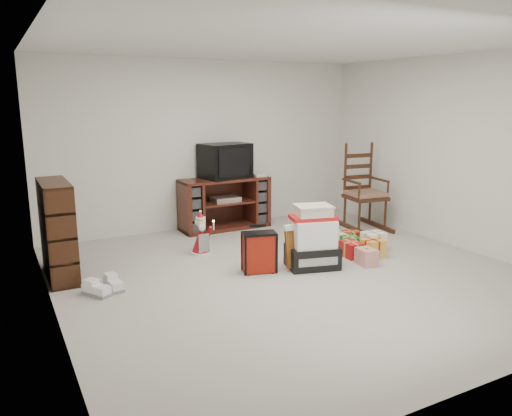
{
  "coord_description": "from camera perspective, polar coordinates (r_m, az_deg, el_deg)",
  "views": [
    {
      "loc": [
        -2.88,
        -4.5,
        1.94
      ],
      "look_at": [
        -0.16,
        0.6,
        0.67
      ],
      "focal_mm": 35.0,
      "sensor_mm": 36.0,
      "label": 1
    }
  ],
  "objects": [
    {
      "name": "gift_pile",
      "position": [
        5.84,
        6.48,
        -3.76
      ],
      "size": [
        0.66,
        0.55,
        0.73
      ],
      "rotation": [
        0.0,
        0.0,
        -0.26
      ],
      "color": "black",
      "rests_on": "floor"
    },
    {
      "name": "rocking_chair",
      "position": [
        7.74,
        12.07,
        1.09
      ],
      "size": [
        0.64,
        0.94,
        1.33
      ],
      "rotation": [
        0.0,
        0.0,
        -0.13
      ],
      "color": "#391D0F",
      "rests_on": "floor"
    },
    {
      "name": "teddy_bear",
      "position": [
        6.06,
        5.97,
        -4.79
      ],
      "size": [
        0.23,
        0.21,
        0.35
      ],
      "color": "brown",
      "rests_on": "floor"
    },
    {
      "name": "mrs_claus_figurine",
      "position": [
        6.36,
        -6.31,
        -3.4
      ],
      "size": [
        0.27,
        0.26,
        0.56
      ],
      "color": "#A7121E",
      "rests_on": "floor"
    },
    {
      "name": "gift_cluster",
      "position": [
        6.54,
        11.47,
        -3.96
      ],
      "size": [
        0.72,
        1.05,
        0.25
      ],
      "color": "red",
      "rests_on": "floor"
    },
    {
      "name": "room",
      "position": [
        5.39,
        4.53,
        5.03
      ],
      "size": [
        5.01,
        5.01,
        2.51
      ],
      "color": "beige",
      "rests_on": "ground"
    },
    {
      "name": "red_suitcase",
      "position": [
        5.66,
        0.37,
        -5.08
      ],
      "size": [
        0.4,
        0.28,
        0.55
      ],
      "rotation": [
        0.0,
        0.0,
        -0.27
      ],
      "color": "maroon",
      "rests_on": "floor"
    },
    {
      "name": "stocking",
      "position": [
        5.74,
        4.34,
        -4.51
      ],
      "size": [
        0.26,
        0.13,
        0.54
      ],
      "primitive_type": null,
      "rotation": [
        0.0,
        0.0,
        -0.09
      ],
      "color": "#0B6B0D",
      "rests_on": "floor"
    },
    {
      "name": "bookshelf",
      "position": [
        5.84,
        -21.73,
        -2.57
      ],
      "size": [
        0.29,
        0.88,
        1.07
      ],
      "color": "#391D0F",
      "rests_on": "floor"
    },
    {
      "name": "crt_television",
      "position": [
        7.49,
        -3.54,
        5.41
      ],
      "size": [
        0.78,
        0.63,
        0.51
      ],
      "rotation": [
        0.0,
        0.0,
        0.2
      ],
      "color": "black",
      "rests_on": "tv_stand"
    },
    {
      "name": "santa_figurine",
      "position": [
        6.44,
        5.14,
        -2.9
      ],
      "size": [
        0.31,
        0.29,
        0.63
      ],
      "color": "#A7121E",
      "rests_on": "floor"
    },
    {
      "name": "sneaker_pair",
      "position": [
        5.37,
        -16.88,
        -8.66
      ],
      "size": [
        0.42,
        0.33,
        0.11
      ],
      "rotation": [
        0.0,
        0.0,
        0.39
      ],
      "color": "white",
      "rests_on": "floor"
    },
    {
      "name": "tv_stand",
      "position": [
        7.55,
        -3.6,
        0.53
      ],
      "size": [
        1.36,
        0.5,
        0.77
      ],
      "rotation": [
        0.0,
        0.0,
        0.01
      ],
      "color": "#421B13",
      "rests_on": "floor"
    }
  ]
}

